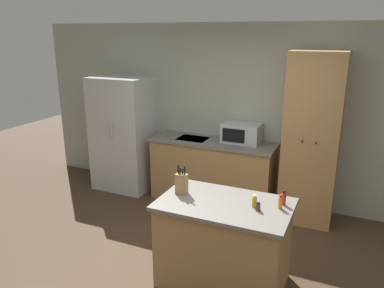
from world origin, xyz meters
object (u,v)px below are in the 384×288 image
(refrigerator, at_px, (124,133))
(spice_bottle_green_herb, at_px, (258,207))
(spice_bottle_short_red, at_px, (280,202))
(microwave, at_px, (241,133))
(knife_block, at_px, (182,183))
(spice_bottle_amber_oil, at_px, (284,198))
(pantry_cabinet, at_px, (312,139))
(spice_bottle_tall_dark, at_px, (254,201))

(refrigerator, distance_m, spice_bottle_green_herb, 3.17)
(refrigerator, height_order, spice_bottle_short_red, refrigerator)
(microwave, bearing_deg, knife_block, -91.85)
(refrigerator, distance_m, spice_bottle_amber_oil, 3.22)
(microwave, xyz_separation_m, spice_bottle_amber_oil, (0.93, -1.69, -0.12))
(pantry_cabinet, distance_m, microwave, 0.99)
(refrigerator, xyz_separation_m, spice_bottle_amber_oil, (2.83, -1.53, 0.05))
(pantry_cabinet, height_order, spice_bottle_amber_oil, pantry_cabinet)
(pantry_cabinet, distance_m, knife_block, 2.04)
(refrigerator, height_order, pantry_cabinet, pantry_cabinet)
(knife_block, height_order, spice_bottle_tall_dark, knife_block)
(spice_bottle_green_herb, bearing_deg, microwave, 111.26)
(spice_bottle_amber_oil, bearing_deg, pantry_cabinet, 88.35)
(knife_block, xyz_separation_m, spice_bottle_green_herb, (0.80, -0.05, -0.07))
(refrigerator, distance_m, knife_block, 2.50)
(spice_bottle_tall_dark, height_order, spice_bottle_short_red, spice_bottle_short_red)
(microwave, height_order, spice_bottle_amber_oil, microwave)
(pantry_cabinet, relative_size, knife_block, 7.31)
(pantry_cabinet, bearing_deg, spice_bottle_short_red, -92.01)
(refrigerator, bearing_deg, spice_bottle_short_red, -29.93)
(microwave, height_order, spice_bottle_green_herb, microwave)
(pantry_cabinet, height_order, spice_bottle_short_red, pantry_cabinet)
(refrigerator, bearing_deg, pantry_cabinet, 1.14)
(pantry_cabinet, distance_m, spice_bottle_short_red, 1.69)
(spice_bottle_tall_dark, relative_size, spice_bottle_short_red, 0.88)
(microwave, bearing_deg, spice_bottle_green_herb, -68.74)
(microwave, xyz_separation_m, spice_bottle_short_red, (0.92, -1.78, -0.12))
(microwave, xyz_separation_m, knife_block, (-0.06, -1.86, -0.08))
(spice_bottle_tall_dark, bearing_deg, spice_bottle_green_herb, -49.87)
(pantry_cabinet, bearing_deg, spice_bottle_green_herb, -97.46)
(spice_bottle_short_red, distance_m, spice_bottle_amber_oil, 0.10)
(microwave, bearing_deg, spice_bottle_tall_dark, -69.49)
(pantry_cabinet, xyz_separation_m, knife_block, (-1.04, -1.75, -0.12))
(knife_block, relative_size, spice_bottle_short_red, 2.22)
(microwave, relative_size, knife_block, 1.75)
(microwave, distance_m, spice_bottle_green_herb, 2.06)
(spice_bottle_tall_dark, xyz_separation_m, spice_bottle_green_herb, (0.05, -0.06, -0.02))
(spice_bottle_green_herb, bearing_deg, spice_bottle_amber_oil, 49.29)
(spice_bottle_tall_dark, height_order, spice_bottle_amber_oil, spice_bottle_amber_oil)
(refrigerator, xyz_separation_m, spice_bottle_green_herb, (2.64, -1.75, 0.03))
(microwave, relative_size, spice_bottle_tall_dark, 4.40)
(refrigerator, xyz_separation_m, microwave, (1.90, 0.16, 0.17))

